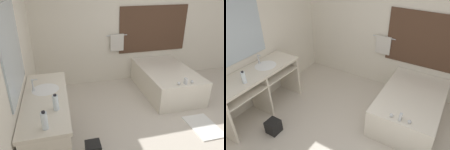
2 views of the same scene
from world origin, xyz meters
TOP-DOWN VIEW (x-y plane):
  - ground_plane at (0.00, 0.00)m, footprint 16.00×16.00m
  - wall_back_with_blinds at (0.02, 2.23)m, footprint 7.40×0.13m
  - wall_left_with_mirror at (-2.23, 0.00)m, footprint 0.08×7.40m
  - vanity_counter at (-1.89, 0.10)m, footprint 0.60×1.65m
  - sink_faucet at (-2.05, 0.32)m, footprint 0.09×0.04m
  - bathtub at (0.62, 1.34)m, footprint 1.06×1.69m
  - water_bottle_1 at (-1.75, -0.26)m, footprint 0.07×0.07m
  - water_bottle_2 at (-1.87, -0.61)m, footprint 0.07×0.07m
  - waste_bin at (-1.31, -0.23)m, footprint 0.22×0.22m
  - bath_mat at (0.68, -0.03)m, footprint 0.47×0.68m

SIDE VIEW (x-z plane):
  - ground_plane at x=0.00m, z-range 0.00..0.00m
  - bath_mat at x=0.68m, z-range 0.00..0.02m
  - waste_bin at x=-1.31m, z-range 0.00..0.24m
  - bathtub at x=0.62m, z-range -0.03..0.63m
  - vanity_counter at x=-1.89m, z-range 0.23..1.13m
  - sink_faucet at x=-2.05m, z-range 0.90..1.08m
  - water_bottle_1 at x=-1.75m, z-range 0.90..1.12m
  - water_bottle_2 at x=-1.87m, z-range 0.90..1.12m
  - wall_back_with_blinds at x=0.02m, z-range -0.01..2.69m
  - wall_left_with_mirror at x=-2.23m, z-range 0.01..2.71m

